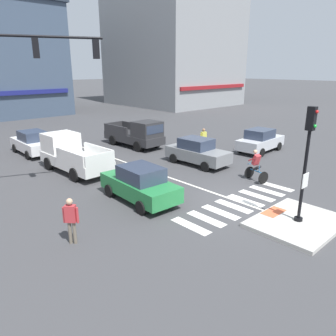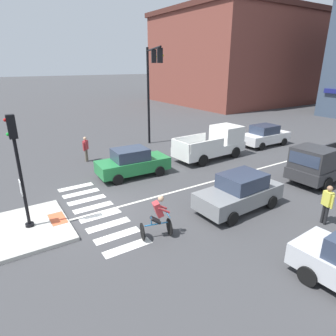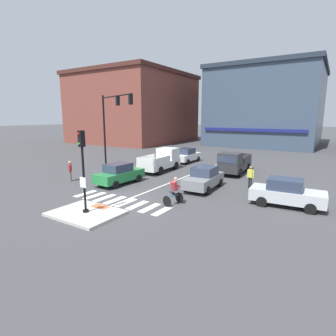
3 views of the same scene
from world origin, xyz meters
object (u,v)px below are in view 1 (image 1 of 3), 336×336
signal_pole (307,155)px  car_grey_eastbound_mid (197,152)px  pickup_truck_white_westbound_far (71,154)px  pedestrian_waiting_far_side (203,138)px  car_white_westbound_distant (33,143)px  car_green_westbound_near (140,184)px  cyclist (256,165)px  car_silver_cross_right (260,141)px  pedestrian_at_curb_left (71,217)px  pickup_truck_charcoal_eastbound_far (137,134)px  traffic_light_mast (1,87)px

signal_pole → car_grey_eastbound_mid: size_ratio=1.05×
pickup_truck_white_westbound_far → pedestrian_waiting_far_side: 9.42m
signal_pole → car_white_westbound_distant: bearing=100.8°
car_green_westbound_near → cyclist: (6.22, -2.03, 0.06)m
car_silver_cross_right → pickup_truck_white_westbound_far: (-12.07, 5.02, 0.17)m
signal_pole → pedestrian_at_curb_left: bearing=147.1°
cyclist → pedestrian_at_curb_left: 10.28m
pickup_truck_white_westbound_far → car_green_westbound_near: bearing=-88.9°
signal_pole → pedestrian_at_curb_left: size_ratio=2.62×
pickup_truck_white_westbound_far → pedestrian_waiting_far_side: pickup_truck_white_westbound_far is taller
pickup_truck_charcoal_eastbound_far → pedestrian_at_curb_left: (-10.38, -9.80, 0.00)m
pedestrian_waiting_far_side → pickup_truck_charcoal_eastbound_far: bearing=122.6°
pickup_truck_charcoal_eastbound_far → pedestrian_at_curb_left: bearing=-136.7°
cyclist → pedestrian_waiting_far_side: cyclist is taller
car_silver_cross_right → pickup_truck_white_westbound_far: 13.07m
cyclist → pedestrian_at_curb_left: bearing=176.5°
car_silver_cross_right → cyclist: size_ratio=2.49×
car_green_westbound_near → signal_pole: bearing=-63.1°
traffic_light_mast → pedestrian_at_curb_left: size_ratio=4.36×
car_green_westbound_near → pedestrian_waiting_far_side: bearing=24.6°
pickup_truck_white_westbound_far → pickup_truck_charcoal_eastbound_far: bearing=17.8°
pickup_truck_charcoal_eastbound_far → pickup_truck_white_westbound_far: bearing=-162.2°
car_grey_eastbound_mid → pedestrian_at_curb_left: 10.89m
car_green_westbound_near → pedestrian_at_curb_left: pedestrian_at_curb_left is taller
car_white_westbound_distant → pedestrian_at_curb_left: 13.63m
car_white_westbound_distant → pedestrian_at_curb_left: bearing=-105.9°
signal_pole → pickup_truck_charcoal_eastbound_far: 14.87m
pickup_truck_charcoal_eastbound_far → cyclist: pickup_truck_charcoal_eastbound_far is taller
pickup_truck_charcoal_eastbound_far → pedestrian_waiting_far_side: (2.71, -4.24, 0.00)m
traffic_light_mast → car_green_westbound_near: size_ratio=1.74×
traffic_light_mast → car_green_westbound_near: (4.16, -3.70, -4.26)m
traffic_light_mast → cyclist: size_ratio=4.33×
traffic_light_mast → pickup_truck_white_westbound_far: bearing=33.0°
car_silver_cross_right → pickup_truck_charcoal_eastbound_far: bearing=128.3°
car_grey_eastbound_mid → pickup_truck_white_westbound_far: (-6.36, 4.13, 0.17)m
car_silver_cross_right → car_green_westbound_near: (-11.94, -1.29, 0.00)m
signal_pole → car_green_westbound_near: size_ratio=1.05×
signal_pole → traffic_light_mast: size_ratio=0.60×
car_silver_cross_right → car_green_westbound_near: bearing=-173.8°
car_silver_cross_right → traffic_light_mast: bearing=171.5°
car_silver_cross_right → pedestrian_at_curb_left: 16.21m
traffic_light_mast → car_white_westbound_distant: traffic_light_mast is taller
pickup_truck_white_westbound_far → car_grey_eastbound_mid: bearing=-33.0°
car_green_westbound_near → car_white_westbound_distant: bearing=91.5°
pedestrian_at_curb_left → car_green_westbound_near: bearing=19.2°
car_grey_eastbound_mid → pedestrian_waiting_far_side: (2.81, 1.96, 0.17)m
pickup_truck_white_westbound_far → pedestrian_at_curb_left: (-3.92, -7.72, 0.00)m
car_green_westbound_near → pickup_truck_charcoal_eastbound_far: 10.52m
car_green_westbound_near → pedestrian_waiting_far_side: (9.05, 4.15, 0.17)m
car_white_westbound_distant → car_grey_eastbound_mid: same height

